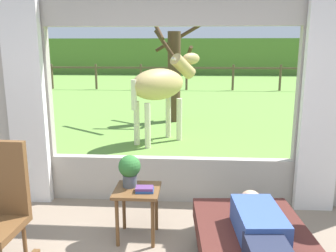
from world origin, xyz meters
name	(u,v)px	position (x,y,z in m)	size (l,w,h in m)	color
back_wall_with_window	(171,101)	(0.00, 2.26, 1.25)	(5.20, 0.12, 2.55)	#ADA599
curtain_panel_left	(27,105)	(-1.69, 2.12, 1.20)	(0.44, 0.10, 2.40)	silver
curtain_panel_right	(321,109)	(1.69, 2.12, 1.20)	(0.44, 0.10, 2.40)	silver
outdoor_pasture_lawn	(186,91)	(0.00, 13.16, 0.01)	(36.00, 21.68, 0.02)	olive
distant_hill_ridge	(189,56)	(0.00, 23.00, 1.20)	(36.00, 2.00, 2.40)	#567C33
reclining_person	(263,237)	(0.79, 0.51, 0.52)	(0.38, 1.44, 0.22)	#334C8C
side_table	(137,198)	(-0.27, 1.34, 0.43)	(0.44, 0.44, 0.52)	brown
potted_plant	(130,169)	(-0.35, 1.40, 0.70)	(0.22, 0.22, 0.32)	#4C5156
book_stack	(145,189)	(-0.19, 1.28, 0.54)	(0.18, 0.15, 0.05)	#23478C
horse	(162,85)	(-0.34, 4.95, 1.16)	(1.48, 1.57, 1.73)	tan
pasture_tree	(173,72)	(-0.22, 6.97, 1.27)	(1.58, 1.54, 2.98)	#4C3823
pasture_fence_line	(187,73)	(0.00, 13.61, 0.74)	(16.10, 0.10, 1.10)	brown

